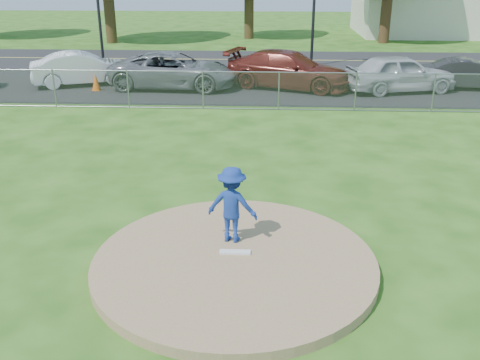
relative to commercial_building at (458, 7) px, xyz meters
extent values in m
plane|color=#235111|center=(-16.00, -28.00, -2.16)|extent=(120.00, 120.00, 0.00)
cylinder|color=#927450|center=(-16.00, -38.00, -2.06)|extent=(5.40, 5.40, 0.20)
cube|color=white|center=(-16.00, -37.80, -1.94)|extent=(0.60, 0.15, 0.04)
cube|color=gray|center=(-16.00, -26.00, -1.41)|extent=(40.00, 0.06, 1.50)
cube|color=black|center=(-16.00, -21.50, -2.15)|extent=(50.00, 8.00, 0.01)
cube|color=black|center=(-16.00, -14.00, -2.16)|extent=(60.00, 7.00, 0.01)
cube|color=beige|center=(0.00, 0.00, -0.16)|extent=(16.00, 9.00, 4.00)
cylinder|color=#3A2915|center=(-27.00, -7.00, 0.29)|extent=(0.78, 0.78, 4.90)
cylinder|color=#3B2915|center=(-17.00, -4.00, -0.23)|extent=(0.72, 0.72, 3.85)
cylinder|color=#3C2515|center=(-7.00, -6.00, 0.12)|extent=(0.76, 0.76, 4.55)
cylinder|color=black|center=(-25.00, -16.00, 0.64)|extent=(0.16, 0.16, 5.60)
cylinder|color=black|center=(-13.00, -16.00, 0.64)|extent=(0.16, 0.16, 5.60)
imported|color=navy|center=(-16.09, -37.26, -1.18)|extent=(1.11, 0.78, 1.57)
cone|color=orange|center=(-23.30, -22.91, -1.76)|extent=(0.40, 0.40, 0.77)
imported|color=white|center=(-24.28, -21.70, -1.38)|extent=(4.97, 3.31, 1.55)
imported|color=slate|center=(-19.81, -22.18, -1.34)|extent=(5.99, 3.02, 1.63)
imported|color=#5D1F17|center=(-14.49, -21.89, -1.30)|extent=(6.30, 4.18, 1.69)
imported|color=silver|center=(-9.49, -22.43, -1.31)|extent=(5.24, 3.12, 1.67)
imported|color=#232325|center=(-6.17, -21.62, -1.47)|extent=(4.26, 1.95, 1.35)
camera|label=1|loc=(-15.43, -46.84, 3.23)|focal=40.00mm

